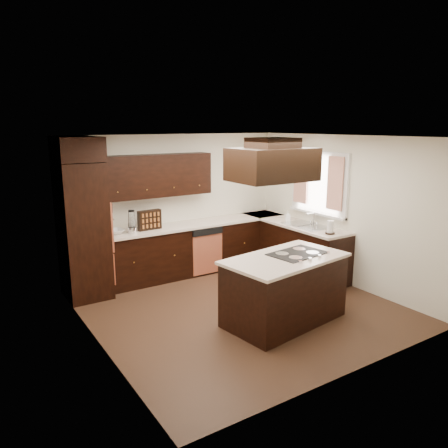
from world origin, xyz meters
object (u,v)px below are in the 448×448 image
Objects in this scene: island at (284,291)px; spice_rack at (150,220)px; oven_column at (83,231)px; range_hood at (272,164)px.

island is 2.70m from spice_rack.
island is at bearing -49.76° from oven_column.
spice_rack is at bearing 102.12° from island.
island is 1.73m from range_hood.
oven_column reaches higher than island.
island is (2.03, -2.40, -0.62)m from oven_column.
spice_rack is at bearing 3.25° from oven_column.
spice_rack is (-0.90, 2.46, 0.65)m from island.
range_hood reaches higher than oven_column.
oven_column is 5.24× the size of spice_rack.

